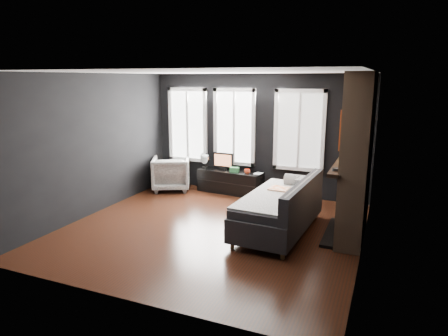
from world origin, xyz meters
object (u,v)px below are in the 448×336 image
at_px(armchair, 171,172).
at_px(book, 255,169).
at_px(monitor, 223,160).
at_px(mug, 247,171).
at_px(media_console, 230,182).
at_px(sofa, 279,205).
at_px(mantel_vase, 344,154).

xyz_separation_m(armchair, book, (2.01, 0.25, 0.20)).
height_order(armchair, monitor, monitor).
bearing_deg(mug, media_console, 164.18).
xyz_separation_m(sofa, monitor, (-1.85, 1.94, 0.27)).
distance_m(media_console, mantel_vase, 3.05).
bearing_deg(monitor, sofa, -43.00).
relative_size(armchair, mug, 6.58).
xyz_separation_m(media_console, mantel_vase, (2.61, -1.19, 1.05)).
relative_size(monitor, book, 2.30).
distance_m(armchair, book, 2.03).
bearing_deg(mantel_vase, mug, 153.75).
distance_m(media_console, book, 0.72).
xyz_separation_m(book, mantel_vase, (1.99, -1.15, 0.68)).
bearing_deg(mantel_vase, sofa, -143.11).
distance_m(sofa, media_console, 2.53).
bearing_deg(sofa, armchair, 155.60).
xyz_separation_m(media_console, book, (0.62, -0.04, 0.37)).
relative_size(media_console, mantel_vase, 8.97).
distance_m(sofa, book, 2.14).
height_order(mug, mantel_vase, mantel_vase).
bearing_deg(media_console, mantel_vase, -18.06).
xyz_separation_m(sofa, media_console, (-1.66, 1.90, -0.21)).
xyz_separation_m(sofa, mantel_vase, (0.95, 0.71, 0.84)).
relative_size(book, mantel_vase, 1.28).
bearing_deg(media_console, armchair, -161.76).
distance_m(media_console, mug, 0.58).
bearing_deg(armchair, mantel_vase, 141.42).
xyz_separation_m(sofa, armchair, (-3.05, 1.61, -0.04)).
relative_size(armchair, book, 3.99).
distance_m(mug, mantel_vase, 2.51).
height_order(monitor, mantel_vase, mantel_vase).
bearing_deg(sofa, media_console, 134.52).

